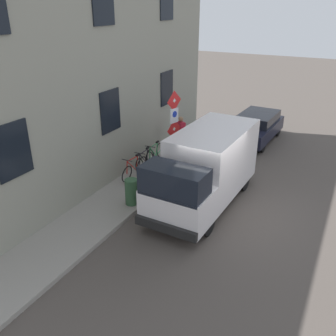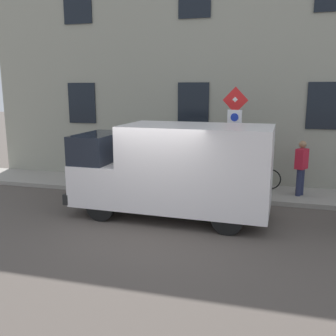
% 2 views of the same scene
% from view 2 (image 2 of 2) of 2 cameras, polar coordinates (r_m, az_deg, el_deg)
% --- Properties ---
extents(ground_plane, '(80.00, 80.00, 0.00)m').
position_cam_2_polar(ground_plane, '(9.82, -1.71, -8.57)').
color(ground_plane, '#4C443E').
extents(sidewalk_slab, '(1.95, 17.62, 0.14)m').
position_cam_2_polar(sidewalk_slab, '(13.01, 2.78, -3.11)').
color(sidewalk_slab, gray).
rests_on(sidewalk_slab, ground_plane).
extents(building_facade, '(0.75, 15.62, 8.98)m').
position_cam_2_polar(building_facade, '(13.91, 4.21, 16.20)').
color(building_facade, gray).
rests_on(building_facade, ground_plane).
extents(sign_post_stacked, '(0.20, 0.55, 3.21)m').
position_cam_2_polar(sign_post_stacked, '(11.62, 9.89, 5.74)').
color(sign_post_stacked, '#474C47').
rests_on(sign_post_stacked, sidewalk_slab).
extents(delivery_van, '(2.16, 5.39, 2.50)m').
position_cam_2_polar(delivery_van, '(10.12, 0.99, -0.08)').
color(delivery_van, silver).
rests_on(delivery_van, ground_plane).
extents(bicycle_green, '(0.46, 1.72, 0.89)m').
position_cam_2_polar(bicycle_green, '(13.04, 12.80, -1.37)').
color(bicycle_green, black).
rests_on(bicycle_green, sidewalk_slab).
extents(bicycle_black, '(0.46, 1.72, 0.89)m').
position_cam_2_polar(bicycle_black, '(13.10, 9.25, -1.17)').
color(bicycle_black, black).
rests_on(bicycle_black, sidewalk_slab).
extents(bicycle_red, '(0.46, 1.71, 0.89)m').
position_cam_2_polar(bicycle_red, '(13.20, 5.75, -0.97)').
color(bicycle_red, black).
rests_on(bicycle_red, sidewalk_slab).
extents(pedestrian, '(0.48, 0.43, 1.72)m').
position_cam_2_polar(pedestrian, '(12.45, 19.29, 0.27)').
color(pedestrian, '#262B47').
rests_on(pedestrian, sidewalk_slab).
extents(litter_bin, '(0.44, 0.44, 0.90)m').
position_cam_2_polar(litter_bin, '(12.62, -3.23, -1.16)').
color(litter_bin, '#2D5133').
rests_on(litter_bin, sidewalk_slab).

